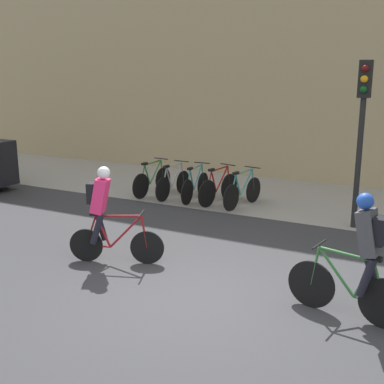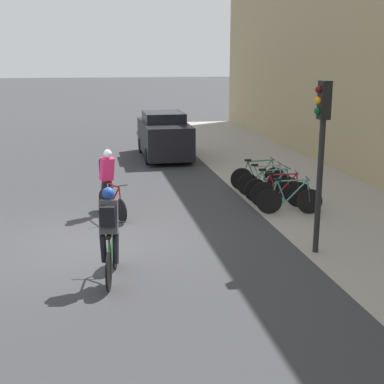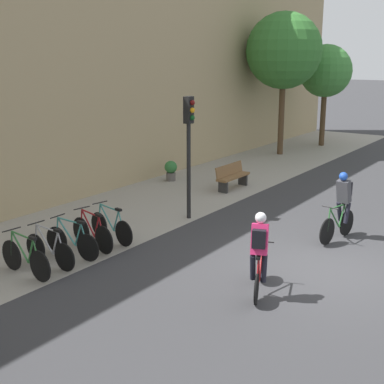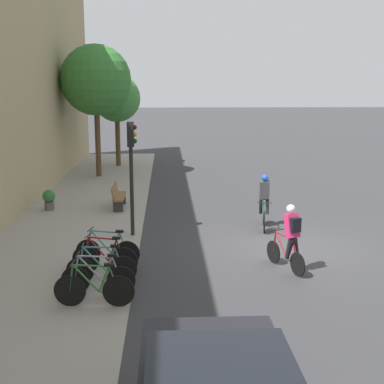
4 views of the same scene
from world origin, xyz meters
The scene contains 11 objects.
ground centered at (0.00, 0.00, 0.00)m, with size 200.00×200.00×0.00m, color #333335.
kerb_strip centered at (0.00, 6.75, 0.00)m, with size 44.00×4.50×0.01m, color gray.
cyclist_pink centered at (-2.10, 0.60, 0.95)m, with size 1.61×0.71×1.74m.
cyclist_grey centered at (2.23, 0.46, 0.95)m, with size 1.70×0.52×1.79m.
parked_bike_0 centered at (-4.06, 5.25, 0.41)m, with size 0.46×1.74×0.98m.
parked_bike_1 centered at (-3.38, 5.25, 0.40)m, with size 0.46×1.69×0.96m.
parked_bike_2 centered at (-2.70, 5.25, 0.40)m, with size 0.46×1.68×0.97m.
parked_bike_3 centered at (-2.03, 5.25, 0.41)m, with size 0.49×1.67×0.99m.
parked_bike_4 centered at (-1.35, 5.25, 0.40)m, with size 0.48×1.71×0.97m.
traffic_light_pole centered at (1.47, 4.76, 2.47)m, with size 0.26×0.30×3.57m.
parked_car centered at (-10.05, 3.15, 0.90)m, with size 4.30×1.84×1.85m.
Camera 2 is at (11.46, 0.21, 4.02)m, focal length 50.00 mm.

